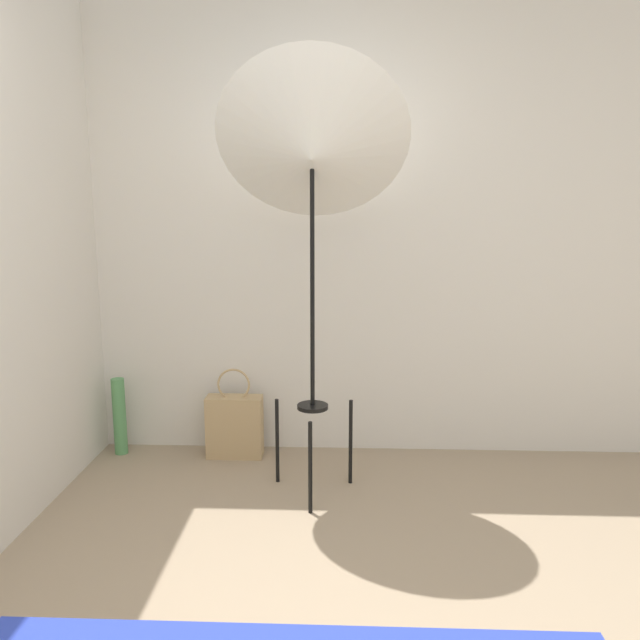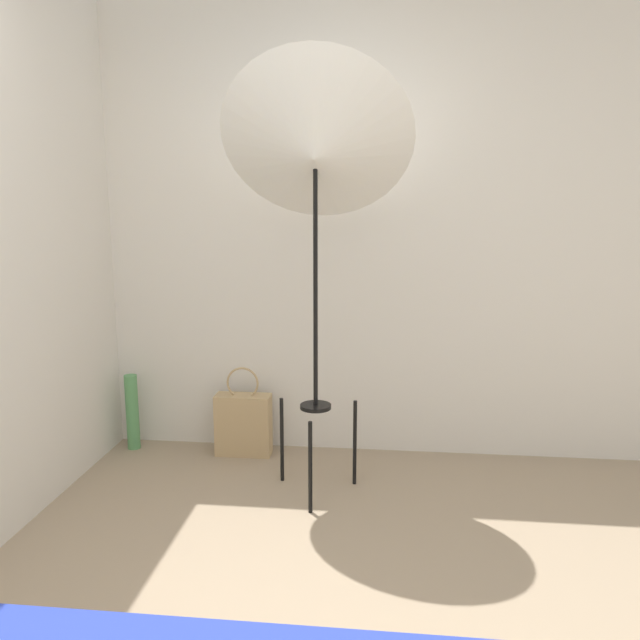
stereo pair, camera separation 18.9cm
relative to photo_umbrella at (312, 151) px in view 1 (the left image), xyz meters
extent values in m
cube|color=silver|center=(0.03, 0.62, -0.41)|extent=(8.00, 0.05, 2.60)
cylinder|color=black|center=(0.00, -0.22, -1.48)|extent=(0.02, 0.02, 0.46)
cylinder|color=black|center=(-0.19, 0.11, -1.48)|extent=(0.02, 0.02, 0.46)
cylinder|color=black|center=(0.19, 0.11, -1.48)|extent=(0.02, 0.02, 0.46)
cylinder|color=black|center=(0.00, 0.00, -1.25)|extent=(0.16, 0.16, 0.02)
cylinder|color=black|center=(0.00, 0.00, -0.62)|extent=(0.02, 0.02, 1.26)
cone|color=white|center=(0.00, 0.00, 0.01)|extent=(0.94, 0.71, 0.85)
cube|color=tan|center=(-0.48, 0.44, -1.53)|extent=(0.33, 0.13, 0.36)
torus|color=tan|center=(-0.48, 0.44, -1.27)|extent=(0.19, 0.01, 0.19)
cylinder|color=#56995B|center=(-1.17, 0.46, -1.48)|extent=(0.08, 0.08, 0.46)
camera|label=1|loc=(0.16, -3.01, -0.24)|focal=35.00mm
camera|label=2|loc=(0.35, -2.99, -0.24)|focal=35.00mm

